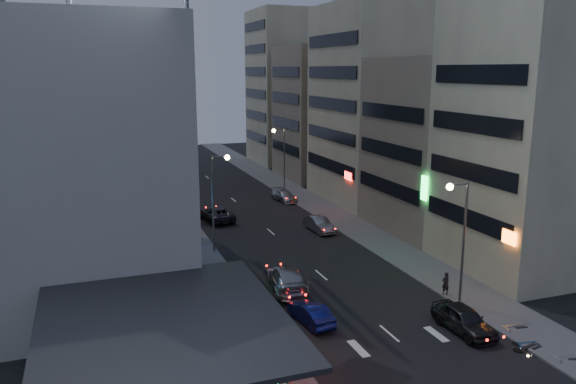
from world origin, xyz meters
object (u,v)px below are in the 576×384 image
parked_car_left (216,214)px  road_car_blue (311,313)px  person (446,283)px  scooter_silver_b (523,314)px  road_car_silver (287,279)px  scooter_blue (536,332)px  scooter_black_b (534,333)px  parked_car_right_near (464,319)px  parked_car_right_far (284,196)px  parked_car_right_mid (319,224)px

parked_car_left → road_car_blue: (0.15, -24.79, -0.10)m
person → scooter_silver_b: person is taller
road_car_silver → person: bearing=164.2°
road_car_blue → parked_car_left: bearing=-96.1°
road_car_silver → scooter_blue: road_car_silver is taller
parked_car_left → scooter_silver_b: (11.86, -29.42, -0.01)m
parked_car_left → scooter_black_b: (10.72, -31.53, -0.02)m
parked_car_right_near → scooter_black_b: bearing=-46.8°
parked_car_right_far → road_car_silver: 26.74m
parked_car_left → scooter_black_b: size_ratio=2.73×
person → scooter_blue: 7.40m
parked_car_right_mid → scooter_black_b: 24.72m
parked_car_left → parked_car_right_mid: bearing=132.4°
parked_car_left → road_car_blue: 24.79m
parked_car_right_mid → scooter_blue: (2.77, -24.45, -0.07)m
parked_car_left → road_car_silver: size_ratio=0.93×
parked_car_right_far → person: (0.90, -29.87, 0.26)m
parked_car_right_near → person: 5.27m
person → scooter_blue: bearing=94.1°
parked_car_right_far → road_car_blue: bearing=-113.1°
parked_car_left → person: bearing=105.5°
scooter_blue → scooter_silver_b: 2.13m
parked_car_right_near → scooter_silver_b: parked_car_right_near is taller
parked_car_right_near → person: person is taller
road_car_silver → parked_car_right_far: bearing=-99.4°
parked_car_right_near → parked_car_right_mid: parked_car_right_near is taller
parked_car_right_mid → scooter_black_b: bearing=-87.4°
road_car_blue → scooter_blue: size_ratio=2.31×
parked_car_right_near → scooter_blue: bearing=-42.1°
parked_car_right_mid → road_car_blue: parked_car_right_mid is taller
parked_car_right_mid → parked_car_left: (-8.25, 6.93, 0.03)m
parked_car_right_near → parked_car_left: 29.95m
parked_car_right_far → scooter_silver_b: (2.54, -35.26, 0.09)m
parked_car_right_mid → scooter_silver_b: 22.78m
road_car_silver → scooter_blue: (10.46, -11.96, -0.19)m
scooter_black_b → scooter_silver_b: size_ratio=0.97×
scooter_blue → scooter_silver_b: size_ratio=0.84×
road_car_blue → scooter_silver_b: size_ratio=1.95×
person → scooter_black_b: bearing=91.8°
parked_car_left → scooter_black_b: 33.30m
road_car_silver → scooter_black_b: 15.80m
road_car_blue → road_car_silver: bearing=-100.8°
parked_car_right_mid → scooter_silver_b: size_ratio=2.15×
road_car_silver → road_car_blue: bearing=95.4°
scooter_silver_b → road_car_silver: bearing=57.5°
scooter_blue → scooter_black_b: size_ratio=0.87×
scooter_silver_b → parked_car_right_far: bearing=13.1°
parked_car_left → road_car_blue: parked_car_left is taller
road_car_silver → person: (9.65, -4.61, 0.08)m
parked_car_left → person: 26.11m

